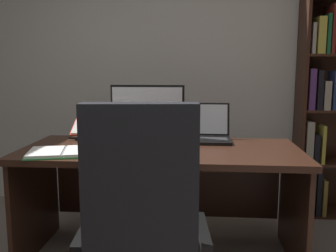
{
  "coord_description": "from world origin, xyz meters",
  "views": [
    {
      "loc": [
        0.24,
        -1.27,
        1.27
      ],
      "look_at": [
        0.04,
        1.07,
        0.91
      ],
      "focal_mm": 39.92,
      "sensor_mm": 36.0,
      "label": 1
    }
  ],
  "objects_px": {
    "notepad": "(111,147)",
    "open_binder": "(64,152)",
    "computer_mouse": "(186,151)",
    "reading_stand_with_book": "(90,127)",
    "desk": "(162,174)",
    "office_chair": "(143,246)",
    "pen": "(114,145)",
    "laptop": "(209,133)",
    "keyboard": "(138,151)",
    "monitor": "(147,112)"
  },
  "relations": [
    {
      "from": "notepad",
      "to": "open_binder",
      "type": "bearing_deg",
      "value": -138.9
    },
    {
      "from": "computer_mouse",
      "to": "open_binder",
      "type": "xyz_separation_m",
      "value": [
        -0.75,
        -0.05,
        -0.01
      ]
    },
    {
      "from": "reading_stand_with_book",
      "to": "desk",
      "type": "bearing_deg",
      "value": -23.45
    },
    {
      "from": "office_chair",
      "to": "open_binder",
      "type": "height_order",
      "value": "office_chair"
    },
    {
      "from": "pen",
      "to": "desk",
      "type": "bearing_deg",
      "value": 16.18
    },
    {
      "from": "reading_stand_with_book",
      "to": "pen",
      "type": "relative_size",
      "value": 1.91
    },
    {
      "from": "open_binder",
      "to": "laptop",
      "type": "bearing_deg",
      "value": 15.51
    },
    {
      "from": "desk",
      "to": "open_binder",
      "type": "relative_size",
      "value": 3.73
    },
    {
      "from": "keyboard",
      "to": "computer_mouse",
      "type": "bearing_deg",
      "value": 0.0
    },
    {
      "from": "computer_mouse",
      "to": "notepad",
      "type": "xyz_separation_m",
      "value": [
        -0.51,
        0.16,
        -0.02
      ]
    },
    {
      "from": "reading_stand_with_book",
      "to": "open_binder",
      "type": "relative_size",
      "value": 0.55
    },
    {
      "from": "office_chair",
      "to": "open_binder",
      "type": "xyz_separation_m",
      "value": [
        -0.58,
        0.61,
        0.28
      ]
    },
    {
      "from": "reading_stand_with_book",
      "to": "open_binder",
      "type": "bearing_deg",
      "value": -90.1
    },
    {
      "from": "office_chair",
      "to": "computer_mouse",
      "type": "xyz_separation_m",
      "value": [
        0.17,
        0.66,
        0.29
      ]
    },
    {
      "from": "open_binder",
      "to": "notepad",
      "type": "height_order",
      "value": "open_binder"
    },
    {
      "from": "open_binder",
      "to": "pen",
      "type": "distance_m",
      "value": 0.34
    },
    {
      "from": "office_chair",
      "to": "keyboard",
      "type": "distance_m",
      "value": 0.73
    },
    {
      "from": "desk",
      "to": "reading_stand_with_book",
      "type": "distance_m",
      "value": 0.68
    },
    {
      "from": "keyboard",
      "to": "pen",
      "type": "bearing_deg",
      "value": 139.35
    },
    {
      "from": "keyboard",
      "to": "computer_mouse",
      "type": "xyz_separation_m",
      "value": [
        0.3,
        0.0,
        0.01
      ]
    },
    {
      "from": "office_chair",
      "to": "notepad",
      "type": "bearing_deg",
      "value": 106.82
    },
    {
      "from": "desk",
      "to": "laptop",
      "type": "xyz_separation_m",
      "value": [
        0.32,
        0.2,
        0.25
      ]
    },
    {
      "from": "monitor",
      "to": "reading_stand_with_book",
      "type": "distance_m",
      "value": 0.47
    },
    {
      "from": "computer_mouse",
      "to": "open_binder",
      "type": "bearing_deg",
      "value": -176.18
    },
    {
      "from": "desk",
      "to": "laptop",
      "type": "distance_m",
      "value": 0.45
    },
    {
      "from": "laptop",
      "to": "notepad",
      "type": "xyz_separation_m",
      "value": [
        -0.65,
        -0.29,
        -0.05
      ]
    },
    {
      "from": "open_binder",
      "to": "computer_mouse",
      "type": "bearing_deg",
      "value": -9.93
    },
    {
      "from": "monitor",
      "to": "keyboard",
      "type": "xyz_separation_m",
      "value": [
        -0.0,
        -0.44,
        -0.19
      ]
    },
    {
      "from": "laptop",
      "to": "reading_stand_with_book",
      "type": "bearing_deg",
      "value": 176.84
    },
    {
      "from": "laptop",
      "to": "open_binder",
      "type": "bearing_deg",
      "value": -150.75
    },
    {
      "from": "desk",
      "to": "laptop",
      "type": "relative_size",
      "value": 5.62
    },
    {
      "from": "laptop",
      "to": "open_binder",
      "type": "xyz_separation_m",
      "value": [
        -0.89,
        -0.5,
        -0.04
      ]
    },
    {
      "from": "office_chair",
      "to": "laptop",
      "type": "relative_size",
      "value": 3.51
    },
    {
      "from": "office_chair",
      "to": "laptop",
      "type": "xyz_separation_m",
      "value": [
        0.32,
        1.11,
        0.33
      ]
    },
    {
      "from": "monitor",
      "to": "pen",
      "type": "relative_size",
      "value": 3.82
    },
    {
      "from": "computer_mouse",
      "to": "open_binder",
      "type": "relative_size",
      "value": 0.21
    },
    {
      "from": "desk",
      "to": "keyboard",
      "type": "xyz_separation_m",
      "value": [
        -0.13,
        -0.25,
        0.21
      ]
    },
    {
      "from": "laptop",
      "to": "keyboard",
      "type": "height_order",
      "value": "laptop"
    },
    {
      "from": "reading_stand_with_book",
      "to": "notepad",
      "type": "bearing_deg",
      "value": -54.64
    },
    {
      "from": "desk",
      "to": "computer_mouse",
      "type": "height_order",
      "value": "computer_mouse"
    },
    {
      "from": "computer_mouse",
      "to": "reading_stand_with_book",
      "type": "height_order",
      "value": "reading_stand_with_book"
    },
    {
      "from": "office_chair",
      "to": "reading_stand_with_book",
      "type": "distance_m",
      "value": 1.35
    },
    {
      "from": "desk",
      "to": "open_binder",
      "type": "height_order",
      "value": "open_binder"
    },
    {
      "from": "office_chair",
      "to": "computer_mouse",
      "type": "distance_m",
      "value": 0.74
    },
    {
      "from": "desk",
      "to": "reading_stand_with_book",
      "type": "relative_size",
      "value": 6.8
    },
    {
      "from": "pen",
      "to": "reading_stand_with_book",
      "type": "bearing_deg",
      "value": 127.55
    },
    {
      "from": "monitor",
      "to": "open_binder",
      "type": "relative_size",
      "value": 1.1
    },
    {
      "from": "notepad",
      "to": "reading_stand_with_book",
      "type": "bearing_deg",
      "value": 125.36
    },
    {
      "from": "keyboard",
      "to": "reading_stand_with_book",
      "type": "distance_m",
      "value": 0.67
    },
    {
      "from": "office_chair",
      "to": "open_binder",
      "type": "relative_size",
      "value": 2.33
    }
  ]
}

